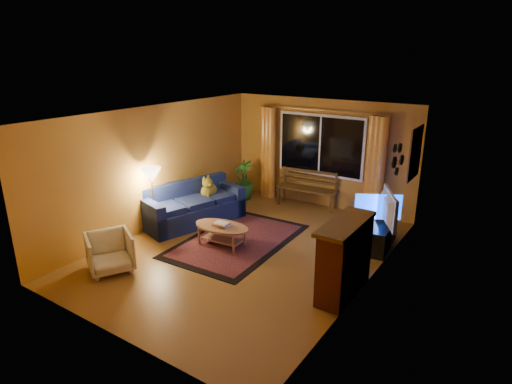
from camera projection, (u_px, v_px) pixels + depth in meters
The scene contains 22 objects.
floor at pixel (247, 250), 7.91m from camera, with size 4.50×6.00×0.02m, color brown.
ceiling at pixel (246, 114), 7.13m from camera, with size 4.50×6.00×0.02m, color white.
wall_back at pixel (321, 153), 9.90m from camera, with size 4.50×0.02×2.50m, color #C2832F.
wall_left at pixel (156, 167), 8.71m from camera, with size 0.02×6.00×2.50m, color #C2832F.
wall_right at pixel (372, 211), 6.33m from camera, with size 0.02×6.00×2.50m, color #C2832F.
window at pixel (320, 145), 9.79m from camera, with size 2.00×0.02×1.30m, color black.
curtain_rod at pixel (321, 110), 9.50m from camera, with size 0.03×0.03×3.20m, color #BF8C3F.
curtain_left at pixel (268, 153), 10.55m from camera, with size 0.36×0.36×2.24m, color orange.
curtain_right at pixel (375, 168), 9.13m from camera, with size 0.36×0.36×2.24m, color orange.
bench at pixel (307, 198), 10.08m from camera, with size 1.44×0.42×0.43m, color #452E12.
potted_plant at pixel (243, 180), 10.52m from camera, with size 0.54×0.54×0.96m, color #235B1E.
sofa at pixel (193, 204), 9.05m from camera, with size 0.91×2.12×0.86m, color #141D46.
dog at pixel (209, 189), 9.33m from camera, with size 0.29×0.39×0.43m, color olive, non-canonical shape.
armchair at pixel (110, 251), 7.08m from camera, with size 0.70×0.65×0.72m, color beige.
floor_lamp at pixel (153, 202), 8.46m from camera, with size 0.22×0.22×1.34m, color #BF8C3F.
rug at pixel (238, 240), 8.29m from camera, with size 1.78×2.80×0.02m, color maroon.
coffee_table at pixel (222, 235), 8.04m from camera, with size 1.11×1.11×0.40m, color #A06A4A.
tv_console at pixel (381, 235), 7.97m from camera, with size 0.38×1.14×0.47m, color black.
television at pixel (383, 208), 7.80m from camera, with size 1.06×0.14×0.61m, color black.
fireplace at pixel (345, 260), 6.34m from camera, with size 0.40×1.20×1.10m, color maroon.
mirror_cluster at pixel (398, 157), 7.21m from camera, with size 0.06×0.60×0.56m, color black, non-canonical shape.
painting at pixel (415, 153), 8.16m from camera, with size 0.04×0.76×0.96m, color #DC571C.
Camera 1 is at (4.12, -5.88, 3.50)m, focal length 30.00 mm.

